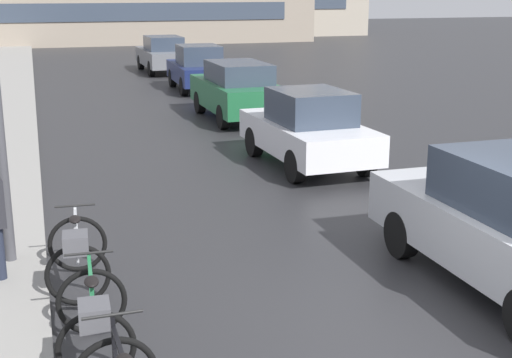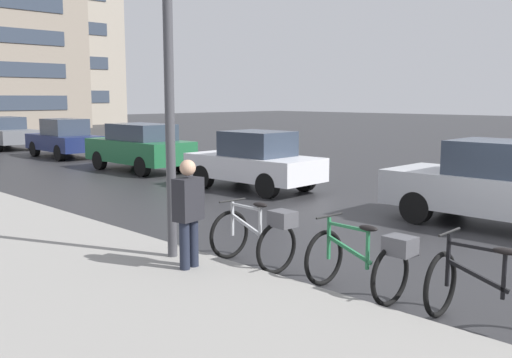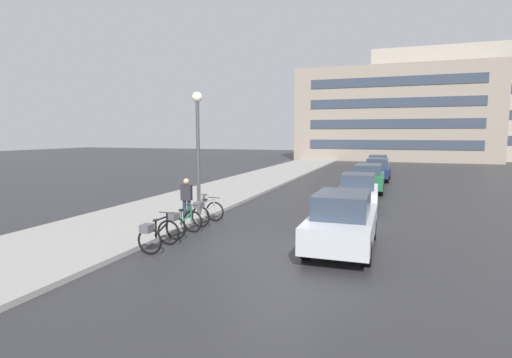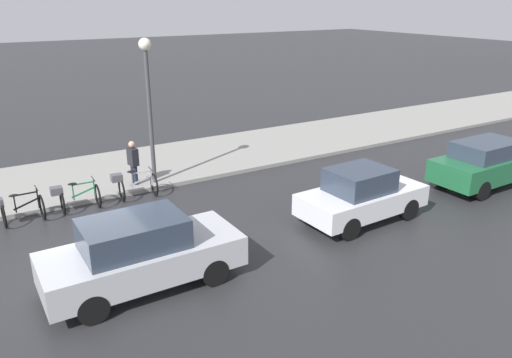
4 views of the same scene
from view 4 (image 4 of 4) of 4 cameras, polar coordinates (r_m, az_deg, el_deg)
name	(u,v)px [view 4 (image 4 of 4)]	position (r m, az deg, el deg)	size (l,w,h in m)	color
ground_plane	(90,259)	(13.17, -18.46, -8.69)	(140.00, 140.00, 0.00)	#28282B
sidewalk_kerb	(286,143)	(22.11, 3.44, 4.18)	(4.80, 60.00, 0.14)	gray
bicycle_nearest	(17,209)	(15.64, -25.61, -3.07)	(0.79, 1.35, 1.01)	black
bicycle_second	(75,196)	(15.92, -19.97, -1.88)	(0.79, 1.37, 0.96)	black
bicycle_third	(134,184)	(16.34, -13.82, -0.61)	(0.82, 1.41, 0.98)	black
car_silver	(141,253)	(11.34, -13.02, -8.25)	(1.80, 4.35, 1.66)	#B2B5BA
car_white	(361,195)	(14.59, 11.94, -1.82)	(1.84, 3.84, 1.59)	silver
car_green	(487,163)	(18.65, 24.88, 1.69)	(1.78, 4.16, 1.60)	#1E6038
pedestrian	(133,162)	(17.20, -13.85, 1.92)	(0.43, 0.30, 1.64)	#1E2333
streetlamp	(148,90)	(16.65, -12.22, 9.90)	(0.40, 0.40, 4.93)	#424247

